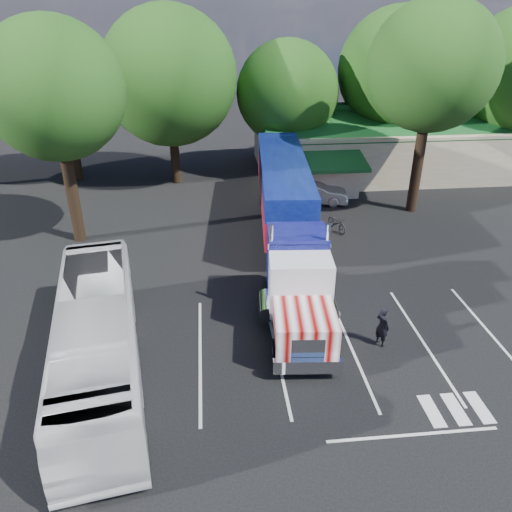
{
  "coord_description": "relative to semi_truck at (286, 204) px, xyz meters",
  "views": [
    {
      "loc": [
        -2.56,
        -22.63,
        13.25
      ],
      "look_at": [
        -0.37,
        -1.14,
        2.0
      ],
      "focal_mm": 35.0,
      "sensor_mm": 36.0,
      "label": 1
    }
  ],
  "objects": [
    {
      "name": "ground",
      "position": [
        -1.92,
        -3.96,
        -2.6
      ],
      "size": [
        120.0,
        120.0,
        0.0
      ],
      "primitive_type": "plane",
      "color": "black",
      "rests_on": "ground"
    },
    {
      "name": "event_hall",
      "position": [
        11.82,
        13.85,
        -0.39
      ],
      "size": [
        24.2,
        14.12,
        5.55
      ],
      "color": "beige",
      "rests_on": "ground"
    },
    {
      "name": "tree_row_b",
      "position": [
        -14.92,
        13.84,
        4.53
      ],
      "size": [
        8.4,
        8.4,
        11.35
      ],
      "color": "black",
      "rests_on": "ground"
    },
    {
      "name": "tree_row_c",
      "position": [
        -6.92,
        12.24,
        5.43
      ],
      "size": [
        10.0,
        10.0,
        13.05
      ],
      "color": "black",
      "rests_on": "ground"
    },
    {
      "name": "tree_row_d",
      "position": [
        2.08,
        13.54,
        3.98
      ],
      "size": [
        8.0,
        8.0,
        10.6
      ],
      "color": "black",
      "rests_on": "ground"
    },
    {
      "name": "tree_row_e",
      "position": [
        11.08,
        14.04,
        5.48
      ],
      "size": [
        9.6,
        9.6,
        12.9
      ],
      "color": "black",
      "rests_on": "ground"
    },
    {
      "name": "tree_near_left",
      "position": [
        -12.42,
        2.04,
        6.21
      ],
      "size": [
        7.6,
        7.6,
        12.65
      ],
      "color": "black",
      "rests_on": "ground"
    },
    {
      "name": "tree_near_right",
      "position": [
        9.58,
        4.54,
        6.86
      ],
      "size": [
        8.0,
        8.0,
        13.5
      ],
      "color": "black",
      "rests_on": "ground"
    },
    {
      "name": "semi_truck",
      "position": [
        0.0,
        0.0,
        0.0
      ],
      "size": [
        4.7,
        22.13,
        4.6
      ],
      "rotation": [
        0.0,
        0.0,
        -0.08
      ],
      "color": "black",
      "rests_on": "ground"
    },
    {
      "name": "woman",
      "position": [
        2.58,
        -9.96,
        -1.67
      ],
      "size": [
        0.7,
        0.81,
        1.86
      ],
      "primitive_type": "imported",
      "rotation": [
        0.0,
        0.0,
        2.04
      ],
      "color": "black",
      "rests_on": "ground"
    },
    {
      "name": "bicycle",
      "position": [
        3.58,
        1.75,
        -2.09
      ],
      "size": [
        1.27,
        2.06,
        1.02
      ],
      "primitive_type": "imported",
      "rotation": [
        0.0,
        0.0,
        0.33
      ],
      "color": "black",
      "rests_on": "ground"
    },
    {
      "name": "tour_bus",
      "position": [
        -8.92,
        -10.72,
        -0.91
      ],
      "size": [
        4.76,
        12.44,
        3.38
      ],
      "primitive_type": "imported",
      "rotation": [
        0.0,
        0.0,
        0.16
      ],
      "color": "silver",
      "rests_on": "ground"
    },
    {
      "name": "silver_sedan",
      "position": [
        3.08,
        6.54,
        -1.82
      ],
      "size": [
        4.98,
        2.44,
        1.57
      ],
      "primitive_type": "imported",
      "rotation": [
        0.0,
        0.0,
        1.4
      ],
      "color": "#A6A9AE",
      "rests_on": "ground"
    }
  ]
}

